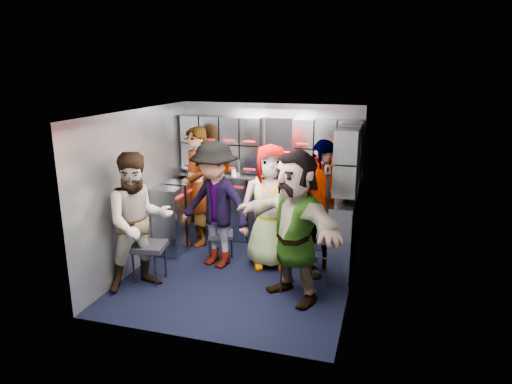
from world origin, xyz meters
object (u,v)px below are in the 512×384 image
(jump_seat_near_left, at_px, (149,248))
(attendant_arc_e, at_px, (294,226))
(attendant_arc_b, at_px, (215,205))
(attendant_arc_c, at_px, (270,207))
(jump_seat_center, at_px, (273,234))
(attendant_arc_a, at_px, (139,222))
(jump_seat_near_right, at_px, (297,256))
(attendant_standing, at_px, (196,187))
(attendant_arc_d, at_px, (320,208))
(jump_seat_mid_right, at_px, (321,239))
(jump_seat_mid_left, at_px, (221,236))

(jump_seat_near_left, relative_size, attendant_arc_e, 0.28)
(jump_seat_near_left, distance_m, attendant_arc_e, 1.88)
(attendant_arc_b, xyz_separation_m, attendant_arc_c, (0.70, 0.20, -0.02))
(jump_seat_center, height_order, attendant_arc_a, attendant_arc_a)
(attendant_arc_e, bearing_deg, attendant_arc_c, 157.10)
(jump_seat_near_left, height_order, jump_seat_near_right, jump_seat_near_right)
(attendant_standing, height_order, attendant_arc_b, attendant_standing)
(attendant_arc_b, bearing_deg, attendant_arc_d, 23.93)
(attendant_arc_b, relative_size, attendant_arc_e, 0.96)
(jump_seat_mid_right, bearing_deg, attendant_arc_c, -168.90)
(jump_seat_near_left, xyz_separation_m, attendant_arc_b, (0.63, 0.68, 0.42))
(jump_seat_near_right, relative_size, attendant_arc_e, 0.31)
(jump_seat_mid_left, distance_m, jump_seat_center, 0.73)
(jump_seat_near_left, relative_size, attendant_arc_a, 0.29)
(attendant_arc_b, bearing_deg, attendant_arc_c, 33.48)
(jump_seat_near_left, bearing_deg, attendant_arc_a, -90.00)
(jump_seat_mid_right, height_order, attendant_arc_e, attendant_arc_e)
(jump_seat_center, height_order, attendant_standing, attendant_standing)
(jump_seat_mid_right, height_order, attendant_arc_a, attendant_arc_a)
(jump_seat_near_right, bearing_deg, attendant_arc_d, 73.03)
(jump_seat_mid_right, bearing_deg, attendant_arc_e, -100.59)
(jump_seat_mid_left, xyz_separation_m, attendant_arc_d, (1.37, -0.03, 0.53))
(jump_seat_near_left, bearing_deg, attendant_arc_c, 33.32)
(attendant_standing, relative_size, attendant_arc_b, 1.05)
(attendant_standing, xyz_separation_m, attendant_arc_d, (1.94, -0.54, -0.01))
(attendant_arc_b, distance_m, attendant_arc_d, 1.38)
(jump_seat_mid_right, bearing_deg, jump_seat_mid_left, -173.79)
(jump_seat_mid_left, distance_m, attendant_arc_e, 1.52)
(attendant_arc_c, bearing_deg, attendant_arc_b, 175.89)
(jump_seat_mid_left, bearing_deg, attendant_arc_e, -33.16)
(jump_seat_mid_right, relative_size, attendant_arc_c, 0.28)
(attendant_arc_e, bearing_deg, attendant_arc_a, -136.45)
(jump_seat_center, bearing_deg, attendant_arc_c, -90.00)
(jump_seat_mid_left, relative_size, attendant_arc_b, 0.25)
(attendant_arc_b, relative_size, attendant_arc_c, 1.02)
(attendant_standing, distance_m, attendant_arc_d, 2.01)
(jump_seat_mid_right, height_order, attendant_standing, attendant_standing)
(attendant_standing, height_order, attendant_arc_a, attendant_standing)
(jump_seat_near_right, distance_m, attendant_standing, 2.13)
(attendant_arc_a, distance_m, attendant_arc_e, 1.85)
(jump_seat_mid_left, height_order, attendant_arc_b, attendant_arc_b)
(jump_seat_near_right, bearing_deg, jump_seat_mid_left, 153.31)
(jump_seat_mid_left, xyz_separation_m, attendant_arc_a, (-0.63, -1.04, 0.49))
(attendant_standing, xyz_separation_m, attendant_arc_a, (-0.06, -1.55, -0.05))
(jump_seat_center, distance_m, jump_seat_mid_right, 0.67)
(jump_seat_near_left, xyz_separation_m, attendant_arc_e, (1.83, 0.08, 0.45))
(attendant_arc_b, bearing_deg, jump_seat_near_left, -115.28)
(attendant_arc_d, distance_m, attendant_arc_e, 0.77)
(jump_seat_near_left, height_order, jump_seat_center, jump_seat_near_left)
(jump_seat_mid_left, distance_m, attendant_arc_c, 0.85)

